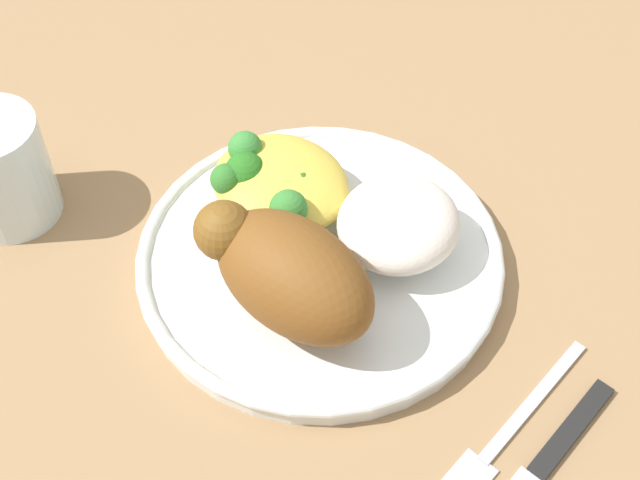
% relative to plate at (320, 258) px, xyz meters
% --- Properties ---
extents(ground_plane, '(2.00, 2.00, 0.00)m').
position_rel_plate_xyz_m(ground_plane, '(0.00, 0.00, -0.01)').
color(ground_plane, '#9B7750').
extents(plate, '(0.25, 0.25, 0.02)m').
position_rel_plate_xyz_m(plate, '(0.00, 0.00, 0.00)').
color(plate, white).
rests_on(plate, ground_plane).
extents(roasted_chicken, '(0.13, 0.07, 0.07)m').
position_rel_plate_xyz_m(roasted_chicken, '(-0.02, 0.05, 0.05)').
color(roasted_chicken, brown).
rests_on(roasted_chicken, plate).
extents(rice_pile, '(0.08, 0.08, 0.04)m').
position_rel_plate_xyz_m(rice_pile, '(-0.04, -0.04, 0.03)').
color(rice_pile, white).
rests_on(rice_pile, plate).
extents(mac_cheese_with_broccoli, '(0.10, 0.09, 0.05)m').
position_rel_plate_xyz_m(mac_cheese_with_broccoli, '(0.05, -0.01, 0.03)').
color(mac_cheese_with_broccoli, '#E0C348').
rests_on(mac_cheese_with_broccoli, plate).
extents(fork, '(0.02, 0.14, 0.01)m').
position_rel_plate_xyz_m(fork, '(-0.17, 0.02, -0.01)').
color(fork, '#B2B2B7').
rests_on(fork, ground_plane).
extents(knife, '(0.02, 0.19, 0.01)m').
position_rel_plate_xyz_m(knife, '(-0.20, 0.03, -0.01)').
color(knife, black).
rests_on(knife, ground_plane).
extents(water_glass, '(0.07, 0.07, 0.08)m').
position_rel_plate_xyz_m(water_glass, '(0.20, 0.11, 0.03)').
color(water_glass, silver).
rests_on(water_glass, ground_plane).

